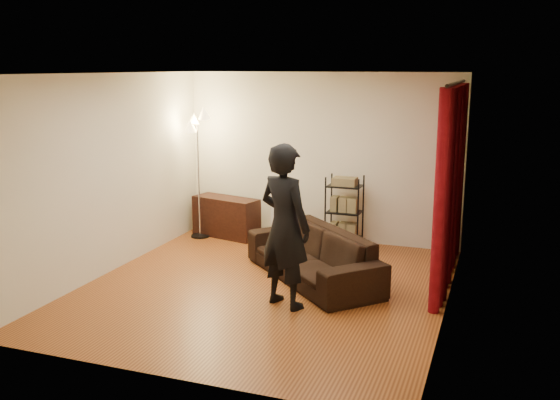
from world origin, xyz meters
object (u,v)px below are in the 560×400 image
at_px(storage_boxes, 282,215).
at_px(floor_lamp, 199,176).
at_px(sofa, 313,255).
at_px(media_cabinet, 226,217).
at_px(person, 285,226).
at_px(wire_shelf, 344,212).

height_order(storage_boxes, floor_lamp, floor_lamp).
height_order(sofa, media_cabinet, sofa).
bearing_deg(sofa, media_cabinet, -174.57).
relative_size(sofa, floor_lamp, 1.11).
relative_size(person, storage_boxes, 2.33).
bearing_deg(floor_lamp, storage_boxes, 12.86).
relative_size(media_cabinet, storage_boxes, 1.36).
relative_size(storage_boxes, wire_shelf, 0.73).
xyz_separation_m(wire_shelf, floor_lamp, (-2.40, -0.22, 0.46)).
relative_size(sofa, storage_boxes, 2.75).
xyz_separation_m(media_cabinet, wire_shelf, (2.00, 0.04, 0.24)).
bearing_deg(floor_lamp, sofa, -30.29).
relative_size(wire_shelf, floor_lamp, 0.55).
distance_m(person, wire_shelf, 2.64).
distance_m(person, floor_lamp, 3.34).
bearing_deg(sofa, floor_lamp, -166.34).
xyz_separation_m(media_cabinet, floor_lamp, (-0.40, -0.19, 0.70)).
bearing_deg(wire_shelf, sofa, -72.36).
height_order(storage_boxes, wire_shelf, wire_shelf).
height_order(person, wire_shelf, person).
distance_m(media_cabinet, floor_lamp, 0.83).
distance_m(sofa, wire_shelf, 1.63).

